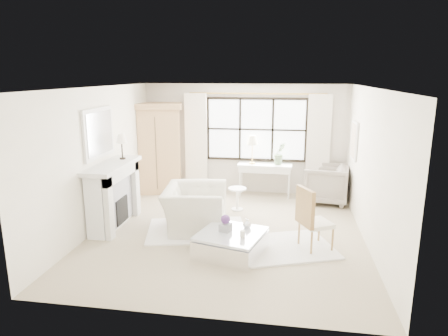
% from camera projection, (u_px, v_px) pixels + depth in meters
% --- Properties ---
extents(floor, '(5.50, 5.50, 0.00)m').
position_uv_depth(floor, '(227.00, 232.00, 7.58)').
color(floor, tan).
rests_on(floor, ground).
extents(ceiling, '(5.50, 5.50, 0.00)m').
position_uv_depth(ceiling, '(228.00, 87.00, 6.95)').
color(ceiling, white).
rests_on(ceiling, ground).
extents(wall_back, '(5.00, 0.00, 5.00)m').
position_uv_depth(wall_back, '(244.00, 139.00, 9.91)').
color(wall_back, beige).
rests_on(wall_back, ground).
extents(wall_front, '(5.00, 0.00, 5.00)m').
position_uv_depth(wall_front, '(192.00, 214.00, 4.62)').
color(wall_front, silver).
rests_on(wall_front, ground).
extents(wall_left, '(0.00, 5.50, 5.50)m').
position_uv_depth(wall_left, '(99.00, 158.00, 7.65)').
color(wall_left, white).
rests_on(wall_left, ground).
extents(wall_right, '(0.00, 5.50, 5.50)m').
position_uv_depth(wall_right, '(371.00, 168.00, 6.88)').
color(wall_right, white).
rests_on(wall_right, ground).
extents(window_pane, '(2.40, 0.02, 1.50)m').
position_uv_depth(window_pane, '(256.00, 129.00, 9.79)').
color(window_pane, white).
rests_on(window_pane, wall_back).
extents(window_frame, '(2.50, 0.04, 1.50)m').
position_uv_depth(window_frame, '(256.00, 130.00, 9.78)').
color(window_frame, black).
rests_on(window_frame, wall_back).
extents(curtain_rod, '(3.30, 0.04, 0.04)m').
position_uv_depth(curtain_rod, '(257.00, 94.00, 9.53)').
color(curtain_rod, '#AE883C').
rests_on(curtain_rod, wall_back).
extents(curtain_left, '(0.55, 0.10, 2.47)m').
position_uv_depth(curtain_left, '(196.00, 143.00, 10.02)').
color(curtain_left, white).
rests_on(curtain_left, ground).
extents(curtain_right, '(0.55, 0.10, 2.47)m').
position_uv_depth(curtain_right, '(318.00, 146.00, 9.56)').
color(curtain_right, silver).
rests_on(curtain_right, ground).
extents(fireplace, '(0.58, 1.66, 1.26)m').
position_uv_depth(fireplace, '(112.00, 194.00, 7.78)').
color(fireplace, silver).
rests_on(fireplace, ground).
extents(mirror_frame, '(0.05, 1.15, 0.95)m').
position_uv_depth(mirror_frame, '(99.00, 133.00, 7.53)').
color(mirror_frame, silver).
rests_on(mirror_frame, wall_left).
extents(mirror_glass, '(0.02, 1.00, 0.80)m').
position_uv_depth(mirror_glass, '(100.00, 133.00, 7.53)').
color(mirror_glass, silver).
rests_on(mirror_glass, wall_left).
extents(art_frame, '(0.04, 0.62, 0.82)m').
position_uv_depth(art_frame, '(354.00, 140.00, 8.47)').
color(art_frame, white).
rests_on(art_frame, wall_right).
extents(art_canvas, '(0.01, 0.52, 0.72)m').
position_uv_depth(art_canvas, '(353.00, 140.00, 8.48)').
color(art_canvas, beige).
rests_on(art_canvas, wall_right).
extents(mantel_lamp, '(0.22, 0.22, 0.51)m').
position_uv_depth(mantel_lamp, '(121.00, 140.00, 7.93)').
color(mantel_lamp, black).
rests_on(mantel_lamp, fireplace).
extents(armoire, '(1.25, 0.94, 2.24)m').
position_uv_depth(armoire, '(160.00, 148.00, 9.93)').
color(armoire, tan).
rests_on(armoire, floor).
extents(console_table, '(1.31, 0.49, 0.80)m').
position_uv_depth(console_table, '(265.00, 180.00, 9.75)').
color(console_table, silver).
rests_on(console_table, floor).
extents(console_lamp, '(0.28, 0.28, 0.69)m').
position_uv_depth(console_lamp, '(252.00, 141.00, 9.58)').
color(console_lamp, '#AD853C').
rests_on(console_lamp, console_table).
extents(orchid_plant, '(0.37, 0.34, 0.54)m').
position_uv_depth(orchid_plant, '(280.00, 154.00, 9.56)').
color(orchid_plant, '#58734D').
rests_on(orchid_plant, console_table).
extents(side_table, '(0.40, 0.40, 0.51)m').
position_uv_depth(side_table, '(237.00, 196.00, 8.73)').
color(side_table, white).
rests_on(side_table, floor).
extents(rug_left, '(2.09, 1.68, 0.03)m').
position_uv_depth(rug_left, '(197.00, 230.00, 7.63)').
color(rug_left, white).
rests_on(rug_left, floor).
extents(rug_right, '(2.02, 1.77, 0.03)m').
position_uv_depth(rug_right, '(283.00, 247.00, 6.88)').
color(rug_right, white).
rests_on(rug_right, floor).
extents(club_armchair, '(1.25, 1.40, 0.84)m').
position_uv_depth(club_armchair, '(195.00, 208.00, 7.64)').
color(club_armchair, beige).
rests_on(club_armchair, floor).
extents(wingback_chair, '(1.10, 1.08, 0.89)m').
position_uv_depth(wingback_chair, '(326.00, 184.00, 9.26)').
color(wingback_chair, gray).
rests_on(wingback_chair, floor).
extents(french_chair, '(0.65, 0.65, 1.08)m').
position_uv_depth(french_chair, '(314.00, 232.00, 6.79)').
color(french_chair, '#AA8047').
rests_on(french_chair, floor).
extents(coffee_table, '(1.23, 1.23, 0.38)m').
position_uv_depth(coffee_table, '(231.00, 244.00, 6.63)').
color(coffee_table, white).
rests_on(coffee_table, floor).
extents(planter_box, '(0.22, 0.22, 0.13)m').
position_uv_depth(planter_box, '(226.00, 227.00, 6.63)').
color(planter_box, gray).
rests_on(planter_box, coffee_table).
extents(planter_flowers, '(0.16, 0.16, 0.16)m').
position_uv_depth(planter_flowers, '(226.00, 219.00, 6.59)').
color(planter_flowers, '#552D72').
rests_on(planter_flowers, planter_box).
extents(pillar_candle, '(0.08, 0.08, 0.12)m').
position_uv_depth(pillar_candle, '(243.00, 234.00, 6.36)').
color(pillar_candle, beige).
rests_on(pillar_candle, coffee_table).
extents(coffee_vase, '(0.16, 0.16, 0.16)m').
position_uv_depth(coffee_vase, '(247.00, 223.00, 6.76)').
color(coffee_vase, silver).
rests_on(coffee_vase, coffee_table).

